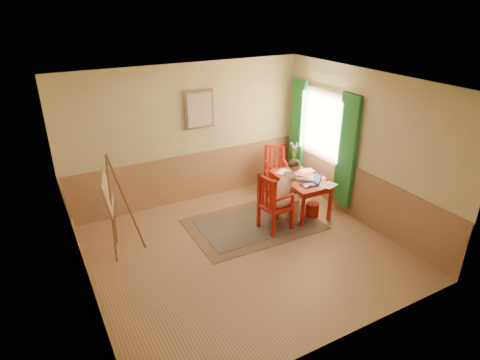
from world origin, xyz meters
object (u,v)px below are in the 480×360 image
table (300,182)px  figure (287,191)px  laptop (312,182)px  chair_left (273,203)px  easel (110,197)px  chair_back (276,169)px

table → figure: (-0.54, -0.30, 0.07)m
laptop → chair_left: bearing=-179.1°
figure → chair_left: bearing=-172.3°
table → chair_left: 0.91m
laptop → easel: easel is taller
chair_left → table: bearing=22.3°
chair_back → figure: figure is taller
figure → laptop: bearing=-2.9°
chair_back → figure: 1.48m
table → chair_left: bearing=-157.7°
table → chair_left: chair_left is taller
figure → laptop: size_ratio=3.40×
chair_left → easel: 2.79m
figure → laptop: 0.55m
table → easel: 3.55m
easel → laptop: bearing=-10.3°
table → laptop: laptop is taller
chair_left → laptop: (0.85, 0.01, 0.22)m
laptop → easel: 3.59m
chair_left → laptop: chair_left is taller
chair_left → figure: size_ratio=0.84×
chair_left → figure: (0.30, 0.04, 0.17)m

